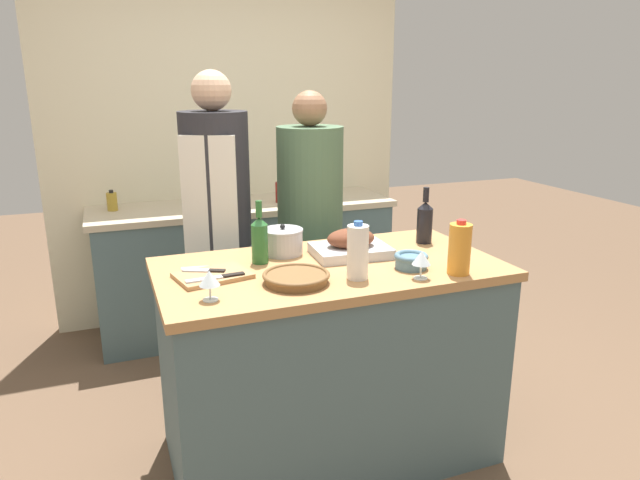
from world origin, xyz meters
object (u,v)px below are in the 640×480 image
(cutting_board, at_px, (213,275))
(juice_jug, at_px, (460,249))
(knife_bread, at_px, (206,270))
(condiment_bottle_short, at_px, (211,190))
(mixing_bowl, at_px, (411,260))
(knife_chef, at_px, (218,277))
(stock_pot, at_px, (283,241))
(person_cook_aproned, at_px, (218,221))
(wicker_basket, at_px, (296,277))
(wine_bottle_dark, at_px, (260,239))
(person_cook_guest, at_px, (310,224))
(wine_bottle_green, at_px, (425,221))
(wine_glass_right, at_px, (209,279))
(roasting_pan, at_px, (351,245))
(wine_glass_left, at_px, (421,259))
(milk_jug, at_px, (358,252))
(knife_paring, at_px, (206,267))
(condiment_bottle_extra, at_px, (112,201))
(condiment_bottle_tall, at_px, (279,192))

(cutting_board, bearing_deg, juice_jug, -18.04)
(knife_bread, height_order, condiment_bottle_short, condiment_bottle_short)
(mixing_bowl, bearing_deg, knife_chef, 171.39)
(stock_pot, distance_m, juice_jug, 0.79)
(juice_jug, relative_size, person_cook_aproned, 0.13)
(knife_chef, distance_m, person_cook_aproned, 0.84)
(wicker_basket, xyz_separation_m, knife_chef, (-0.29, 0.12, -0.00))
(wine_bottle_dark, xyz_separation_m, person_cook_guest, (0.47, 0.66, -0.13))
(wine_bottle_green, bearing_deg, person_cook_guest, 119.59)
(wine_glass_right, height_order, condiment_bottle_short, condiment_bottle_short)
(roasting_pan, xyz_separation_m, wicker_basket, (-0.35, -0.26, -0.02))
(stock_pot, distance_m, person_cook_aproned, 0.58)
(mixing_bowl, bearing_deg, wine_glass_left, -102.57)
(wine_glass_right, bearing_deg, milk_jug, 2.55)
(knife_chef, xyz_separation_m, person_cook_guest, (0.69, 0.84, -0.04))
(knife_paring, xyz_separation_m, condiment_bottle_extra, (-0.33, 1.50, 0.02))
(juice_jug, distance_m, wine_glass_left, 0.18)
(wicker_basket, distance_m, person_cook_guest, 1.04)
(condiment_bottle_tall, bearing_deg, knife_paring, -118.60)
(mixing_bowl, relative_size, wine_bottle_dark, 0.52)
(knife_bread, bearing_deg, roasting_pan, 3.25)
(roasting_pan, bearing_deg, juice_jug, -50.97)
(wine_glass_right, distance_m, knife_paring, 0.38)
(wine_glass_right, xyz_separation_m, person_cook_aproned, (0.22, 1.00, -0.04))
(person_cook_aproned, bearing_deg, juice_jug, -31.35)
(roasting_pan, xyz_separation_m, juice_jug, (0.31, -0.38, 0.06))
(milk_jug, distance_m, condiment_bottle_short, 1.79)
(condiment_bottle_extra, bearing_deg, wine_bottle_dark, -69.40)
(cutting_board, xyz_separation_m, wine_bottle_dark, (0.23, 0.12, 0.10))
(mixing_bowl, distance_m, wine_glass_right, 0.86)
(stock_pot, bearing_deg, wicker_basket, -99.89)
(wine_bottle_dark, bearing_deg, juice_jug, -30.87)
(cutting_board, height_order, knife_chef, knife_chef)
(juice_jug, height_order, wine_bottle_green, wine_bottle_green)
(condiment_bottle_tall, distance_m, condiment_bottle_extra, 1.08)
(wicker_basket, bearing_deg, person_cook_aproned, 97.41)
(knife_paring, relative_size, person_cook_aproned, 0.11)
(wine_bottle_dark, bearing_deg, person_cook_aproned, 95.29)
(knife_chef, distance_m, person_cook_guest, 1.09)
(wine_glass_left, height_order, person_cook_guest, person_cook_guest)
(stock_pot, xyz_separation_m, wine_glass_left, (0.41, -0.52, 0.03))
(condiment_bottle_tall, bearing_deg, person_cook_aproned, -127.78)
(wine_glass_left, height_order, knife_paring, wine_glass_left)
(mixing_bowl, relative_size, wine_glass_left, 1.24)
(stock_pot, height_order, knife_bread, stock_pot)
(condiment_bottle_tall, bearing_deg, roasting_pan, -93.98)
(juice_jug, distance_m, knife_paring, 1.06)
(knife_paring, relative_size, condiment_bottle_short, 0.89)
(wicker_basket, relative_size, juice_jug, 1.17)
(cutting_board, distance_m, stock_pot, 0.42)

